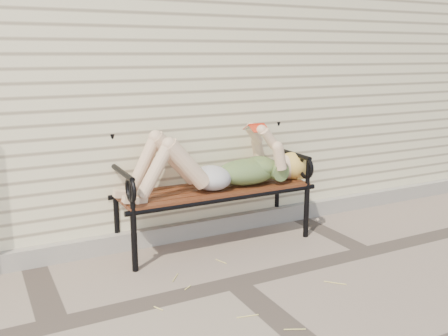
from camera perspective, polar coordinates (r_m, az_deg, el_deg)
ground at (r=3.68m, az=1.26°, el=-12.97°), size 80.00×80.00×0.00m
house_wall at (r=6.11m, az=-12.51°, el=11.66°), size 8.00×4.00×3.00m
foundation_strip at (r=4.46m, az=-4.75°, el=-7.20°), size 8.00×0.10×0.15m
garden_bench at (r=4.29m, az=-1.75°, el=0.09°), size 1.80×0.72×1.16m
reading_woman at (r=4.17m, az=-0.72°, el=0.25°), size 1.69×0.38×0.53m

